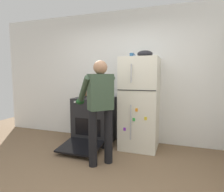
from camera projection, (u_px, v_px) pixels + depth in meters
name	position (u px, v px, depth m)	size (l,w,h in m)	color
ground	(79.00, 187.00, 2.36)	(8.00, 8.00, 0.00)	brown
kitchen_wall_back	(123.00, 77.00, 4.04)	(6.00, 0.10, 2.70)	white
refrigerator	(140.00, 103.00, 3.59)	(0.68, 0.72, 1.70)	silver
stove_range	(94.00, 120.00, 3.93)	(0.76, 1.23, 0.93)	black
person_cook	(100.00, 103.00, 2.89)	(0.68, 0.71, 1.60)	black
red_pot	(101.00, 95.00, 3.78)	(0.32, 0.22, 0.13)	#19479E
coffee_mug	(132.00, 56.00, 3.60)	(0.11, 0.08, 0.10)	#2D6093
pepper_mill	(86.00, 92.00, 4.17)	(0.05, 0.05, 0.15)	brown
mixing_bowl	(145.00, 54.00, 3.47)	(0.28, 0.28, 0.13)	black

